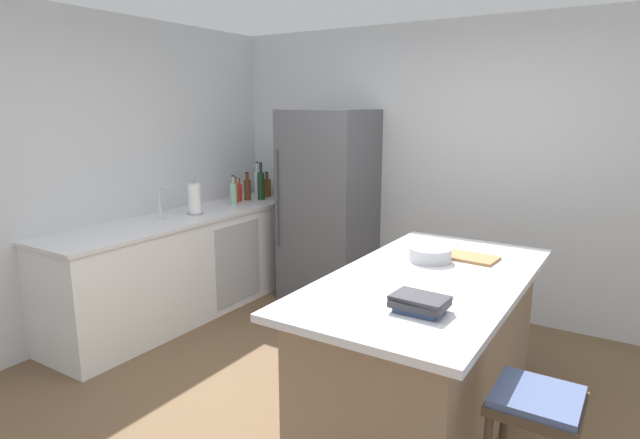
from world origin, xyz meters
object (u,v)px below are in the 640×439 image
at_px(kitchen_island, 425,351).
at_px(refrigerator, 329,206).
at_px(sink_faucet, 161,201).
at_px(gin_bottle, 233,193).
at_px(mixing_bowl, 430,254).
at_px(whiskey_bottle, 267,187).
at_px(cookbook_stack, 420,303).
at_px(paper_towel_roll, 195,199).
at_px(syrup_bottle, 247,189).
at_px(bar_stool, 535,422).
at_px(wine_bottle, 261,185).
at_px(hot_sauce_bottle, 240,192).
at_px(vinegar_bottle, 236,192).
at_px(cutting_board, 471,258).
at_px(soda_bottle, 257,183).

distance_m(kitchen_island, refrigerator, 2.28).
height_order(sink_faucet, gin_bottle, sink_faucet).
relative_size(sink_faucet, mixing_bowl, 1.15).
bearing_deg(whiskey_bottle, cookbook_stack, -40.21).
xyz_separation_m(sink_faucet, whiskey_bottle, (0.04, 1.42, -0.06)).
relative_size(sink_faucet, paper_towel_roll, 0.96).
bearing_deg(gin_bottle, syrup_bottle, 102.84).
bearing_deg(bar_stool, kitchen_island, 141.08).
relative_size(refrigerator, bar_stool, 2.62).
bearing_deg(wine_bottle, hot_sauce_bottle, -120.43).
bearing_deg(paper_towel_roll, kitchen_island, -13.85).
bearing_deg(vinegar_bottle, hot_sauce_bottle, 107.11).
height_order(bar_stool, sink_faucet, sink_faucet).
bearing_deg(bar_stool, cutting_board, 120.10).
bearing_deg(sink_faucet, cutting_board, 3.85).
height_order(soda_bottle, mixing_bowl, soda_bottle).
relative_size(refrigerator, hot_sauce_bottle, 7.70).
distance_m(cookbook_stack, mixing_bowl, 0.85).
height_order(whiskey_bottle, hot_sauce_bottle, whiskey_bottle).
relative_size(sink_faucet, cookbook_stack, 1.15).
bearing_deg(whiskey_bottle, syrup_bottle, -97.43).
bearing_deg(syrup_bottle, sink_faucet, -90.16).
xyz_separation_m(soda_bottle, syrup_bottle, (0.02, -0.19, -0.03)).
relative_size(refrigerator, mixing_bowl, 7.04).
distance_m(bar_stool, cookbook_stack, 0.67).
relative_size(soda_bottle, syrup_bottle, 1.30).
relative_size(refrigerator, whiskey_bottle, 6.95).
bearing_deg(soda_bottle, wine_bottle, -37.19).
distance_m(syrup_bottle, hot_sauce_bottle, 0.11).
distance_m(kitchen_island, cookbook_stack, 0.73).
bearing_deg(bar_stool, mixing_bowl, 133.21).
height_order(paper_towel_roll, gin_bottle, paper_towel_roll).
xyz_separation_m(soda_bottle, gin_bottle, (0.08, -0.48, -0.03)).
bearing_deg(soda_bottle, hot_sauce_bottle, -88.36).
relative_size(hot_sauce_bottle, cutting_board, 0.73).
bearing_deg(hot_sauce_bottle, cutting_board, -17.96).
height_order(paper_towel_roll, whiskey_bottle, paper_towel_roll).
height_order(soda_bottle, cookbook_stack, soda_bottle).
height_order(sink_faucet, cookbook_stack, sink_faucet).
bearing_deg(gin_bottle, wine_bottle, 83.79).
xyz_separation_m(wine_bottle, syrup_bottle, (-0.11, -0.09, -0.04)).
bearing_deg(hot_sauce_bottle, wine_bottle, 59.57).
xyz_separation_m(refrigerator, wine_bottle, (-0.80, -0.04, 0.15)).
bearing_deg(whiskey_bottle, sink_faucet, -91.61).
bearing_deg(kitchen_island, hot_sauce_bottle, 152.48).
xyz_separation_m(bar_stool, gin_bottle, (-3.15, 1.70, 0.46)).
height_order(hot_sauce_bottle, vinegar_bottle, vinegar_bottle).
height_order(paper_towel_roll, vinegar_bottle, paper_towel_roll).
height_order(bar_stool, cookbook_stack, cookbook_stack).
bearing_deg(vinegar_bottle, bar_stool, -29.19).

